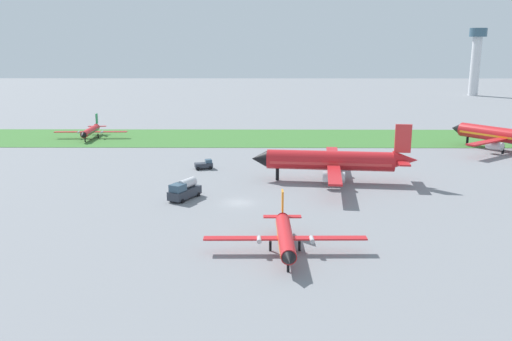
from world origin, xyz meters
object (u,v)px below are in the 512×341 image
Objects in this scene: pushback_tug_near_gate at (205,165)px; fuel_truck_midfield at (184,190)px; airplane_midfield_jet at (333,161)px; control_tower at (476,55)px; airplane_parked_jet_far at (506,136)px; airplane_foreground_turboprop at (285,236)px; airplane_taxiing_turboprop at (91,131)px.

fuel_truck_midfield reaches higher than pushback_tug_near_gate.
airplane_midfield_jet is at bearing 142.58° from fuel_truck_midfield.
airplane_parked_jet_far is at bearing -107.89° from control_tower.
control_tower reaches higher than airplane_parked_jet_far.
airplane_parked_jet_far reaches higher than pushback_tug_near_gate.
control_tower is (44.08, 136.59, 15.02)m from airplane_parked_jet_far.
airplane_taxiing_turboprop is at bearing -149.74° from airplane_foreground_turboprop.
airplane_parked_jet_far is 6.50× the size of pushback_tug_near_gate.
airplane_foreground_turboprop is (-55.08, -63.69, -1.60)m from airplane_parked_jet_far.
control_tower is (99.16, 200.28, 16.62)m from airplane_foreground_turboprop.
airplane_midfield_jet is at bearing 162.63° from airplane_foreground_turboprop.
airplane_foreground_turboprop is at bearing 29.51° from airplane_taxiing_turboprop.
airplane_midfield_jet reaches higher than airplane_parked_jet_far.
pushback_tug_near_gate is at bearing -126.29° from control_tower.
airplane_taxiing_turboprop is 2.84× the size of fuel_truck_midfield.
airplane_taxiing_turboprop is 190.72m from control_tower.
control_tower is at bearing 39.15° from pushback_tug_near_gate.
airplane_foreground_turboprop reaches higher than fuel_truck_midfield.
pushback_tug_near_gate is 0.57× the size of fuel_truck_midfield.
control_tower is (147.87, 119.28, 16.71)m from airplane_taxiing_turboprop.
airplane_parked_jet_far is 81.46m from fuel_truck_midfield.
airplane_midfield_jet is 0.99× the size of control_tower.
airplane_midfield_jet is 7.95× the size of pushback_tug_near_gate.
fuel_truck_midfield is at bearing -123.02° from control_tower.
airplane_parked_jet_far is 0.81× the size of control_tower.
airplane_midfield_jet reaches higher than airplane_foreground_turboprop.
airplane_foreground_turboprop reaches higher than airplane_taxiing_turboprop.
airplane_foreground_turboprop is at bearing -86.81° from pushback_tug_near_gate.
pushback_tug_near_gate is at bearing 42.34° from airplane_taxiing_turboprop.
airplane_foreground_turboprop is 224.10m from control_tower.
control_tower is at bearing -55.08° from airplane_parked_jet_far.
pushback_tug_near_gate is at bearing -16.17° from airplane_midfield_jet.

